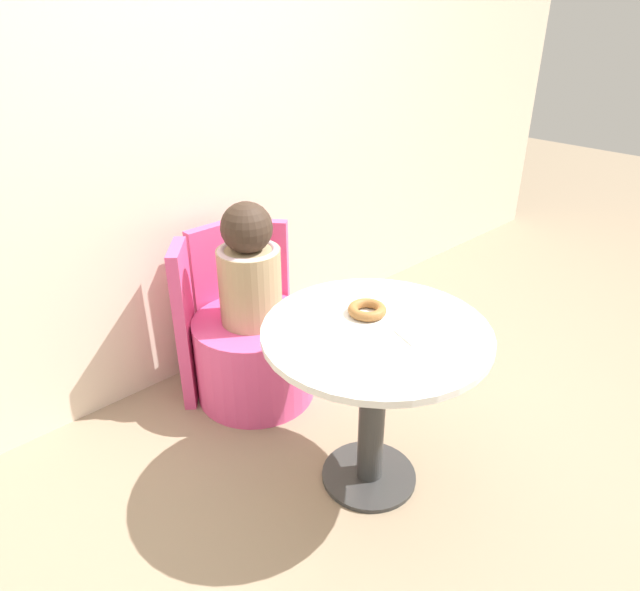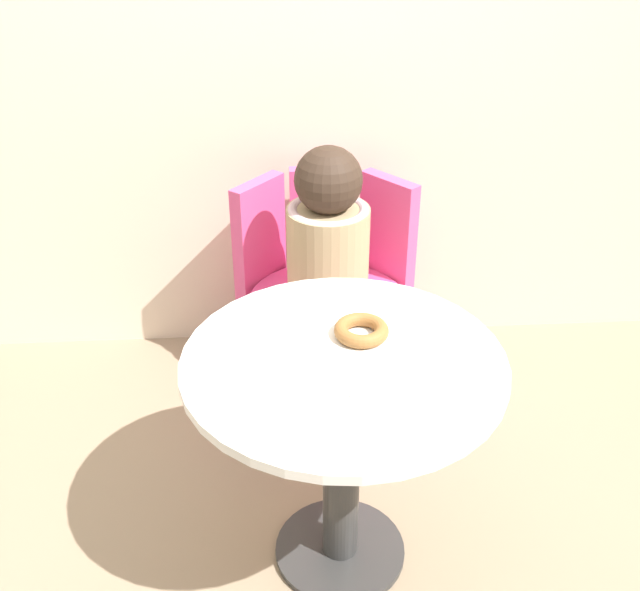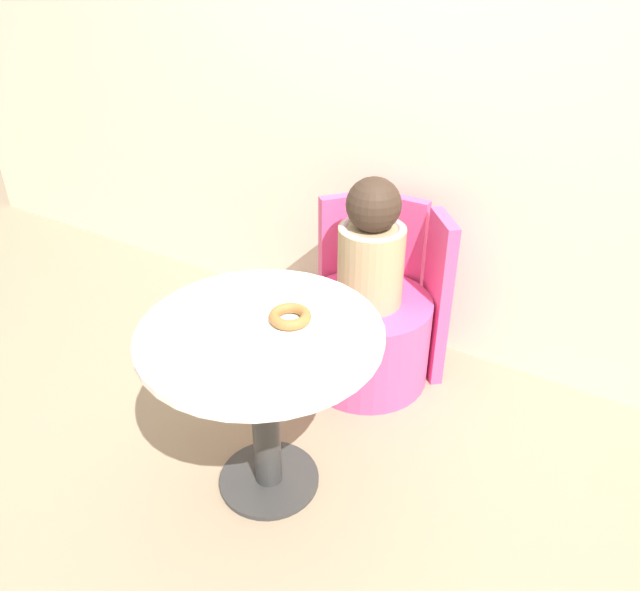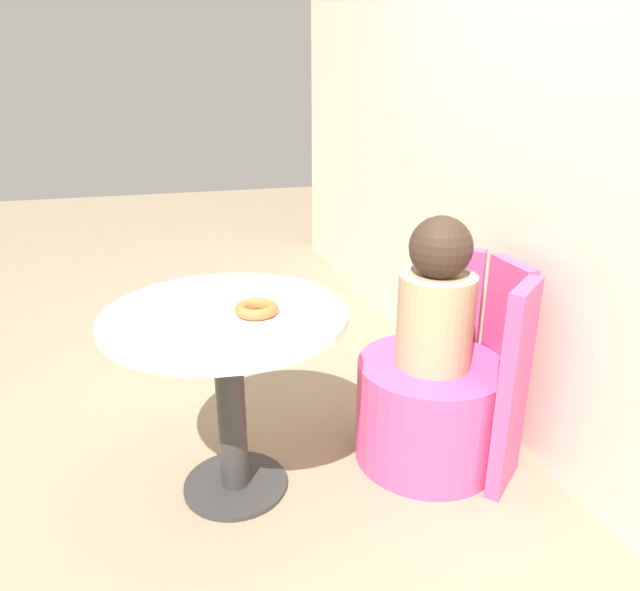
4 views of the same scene
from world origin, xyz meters
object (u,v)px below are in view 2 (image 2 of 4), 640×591
object	(u,v)px
round_table	(342,410)
tub_chair	(327,347)
donut	(361,330)
child_figure	(328,233)

from	to	relation	value
round_table	tub_chair	xyz separation A→B (m)	(0.02, 0.71, -0.31)
round_table	donut	bearing A→B (deg)	59.12
round_table	donut	xyz separation A→B (m)	(0.05, 0.09, 0.17)
tub_chair	donut	world-z (taller)	donut
child_figure	donut	world-z (taller)	child_figure
round_table	tub_chair	size ratio (longest dim) A/B	1.45
tub_chair	child_figure	world-z (taller)	child_figure
tub_chair	child_figure	size ratio (longest dim) A/B	1.00
tub_chair	child_figure	bearing A→B (deg)	0.00
round_table	tub_chair	world-z (taller)	round_table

